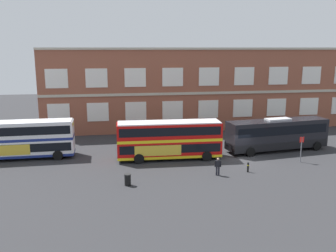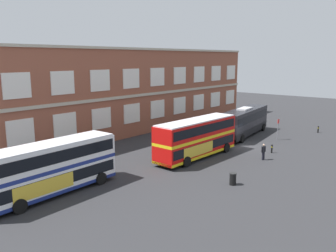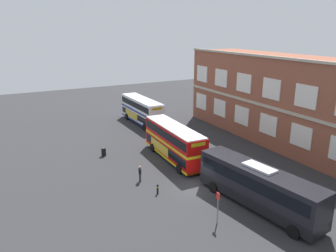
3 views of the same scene
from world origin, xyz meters
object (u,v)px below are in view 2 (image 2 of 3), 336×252
touring_coach (244,122)px  safety_bollard_east (272,149)px  double_decker_middle (197,138)px  station_litter_bin (233,179)px  waiting_passenger (263,151)px  bus_stand_flag (278,127)px  safety_bollard_west (318,129)px  double_decker_near (50,168)px

touring_coach → safety_bollard_east: size_ratio=12.88×
double_decker_middle → touring_coach: double_decker_middle is taller
touring_coach → station_litter_bin: size_ratio=11.88×
touring_coach → waiting_passenger: 11.63m
bus_stand_flag → station_litter_bin: bearing=-168.3°
bus_stand_flag → safety_bollard_east: 6.97m
waiting_passenger → safety_bollard_west: waiting_passenger is taller
waiting_passenger → safety_bollard_east: waiting_passenger is taller
double_decker_middle → touring_coach: 12.88m
station_litter_bin → safety_bollard_east: station_litter_bin is taller
bus_stand_flag → station_litter_bin: (-18.14, -3.74, -1.12)m
double_decker_middle → waiting_passenger: (3.64, -5.87, -1.22)m
double_decker_near → bus_stand_flag: bearing=-11.6°
double_decker_middle → waiting_passenger: size_ratio=6.51×
waiting_passenger → touring_coach: bearing=37.7°
station_litter_bin → safety_bollard_west: bearing=2.4°
bus_stand_flag → station_litter_bin: size_ratio=2.62×
touring_coach → safety_bollard_west: touring_coach is taller
waiting_passenger → safety_bollard_west: bearing=-0.4°
waiting_passenger → bus_stand_flag: size_ratio=0.63×
safety_bollard_west → safety_bollard_east: bearing=177.7°
safety_bollard_west → double_decker_middle: bearing=164.2°
safety_bollard_east → bus_stand_flag: bearing=17.7°
double_decker_middle → safety_bollard_west: 22.10m
double_decker_near → touring_coach: size_ratio=0.90×
double_decker_near → touring_coach: bearing=-2.9°
station_litter_bin → safety_bollard_west: (26.00, 1.08, -0.03)m
waiting_passenger → bus_stand_flag: bearing=14.6°
double_decker_near → station_litter_bin: double_decker_near is taller
double_decker_near → bus_stand_flag: (28.98, -5.96, -0.51)m
safety_bollard_west → safety_bollard_east: (-14.42, 0.57, 0.00)m
double_decker_near → waiting_passenger: size_ratio=6.50×
double_decker_middle → safety_bollard_west: double_decker_middle is taller
touring_coach → safety_bollard_west: size_ratio=12.88×
waiting_passenger → bus_stand_flag: (9.70, 2.53, 0.70)m
touring_coach → station_litter_bin: touring_coach is taller
double_decker_near → waiting_passenger: 21.10m
waiting_passenger → safety_bollard_west: 17.57m
double_decker_near → safety_bollard_west: size_ratio=11.63×
double_decker_near → station_litter_bin: 14.64m
double_decker_middle → safety_bollard_east: double_decker_middle is taller
double_decker_near → bus_stand_flag: size_ratio=4.09×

